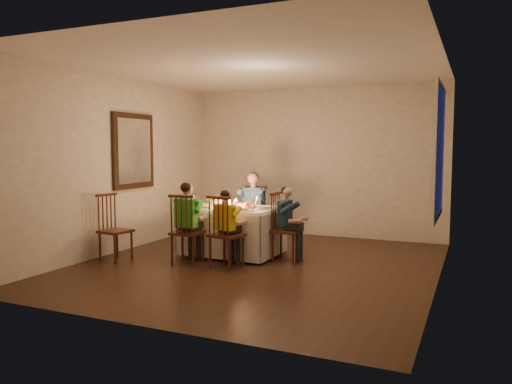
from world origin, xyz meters
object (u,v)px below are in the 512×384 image
at_px(chair_near_right, 227,267).
at_px(chair_extra, 116,260).
at_px(chair_adult, 253,246).
at_px(chair_near_left, 188,263).
at_px(serving_bowl, 216,202).
at_px(chair_end, 287,260).
at_px(child_yellow, 227,267).
at_px(child_green, 188,263).
at_px(dining_table, 233,221).
at_px(adult, 253,246).
at_px(child_teal, 287,260).

relative_size(chair_near_right, chair_extra, 1.02).
relative_size(chair_adult, chair_near_left, 1.00).
height_order(chair_near_left, serving_bowl, serving_bowl).
height_order(chair_end, child_yellow, child_yellow).
bearing_deg(child_green, chair_near_right, 178.86).
xyz_separation_m(dining_table, chair_near_right, (0.27, -0.70, -0.49)).
bearing_deg(chair_near_right, serving_bowl, -44.31).
height_order(chair_end, child_green, child_green).
relative_size(dining_table, chair_near_left, 1.43).
distance_m(adult, serving_bowl, 0.93).
bearing_deg(chair_extra, chair_adult, -29.99).
bearing_deg(chair_near_right, chair_end, -120.73).
distance_m(chair_near_left, serving_bowl, 1.29).
bearing_deg(chair_extra, dining_table, -45.10).
bearing_deg(chair_end, child_green, 120.96).
relative_size(chair_near_left, chair_near_right, 1.00).
xyz_separation_m(chair_adult, child_green, (-0.31, -1.44, 0.00)).
height_order(dining_table, chair_adult, dining_table).
relative_size(chair_end, child_yellow, 0.93).
height_order(child_yellow, child_teal, child_teal).
relative_size(dining_table, adult, 1.16).
bearing_deg(chair_adult, adult, 0.00).
height_order(chair_adult, chair_near_left, same).
distance_m(child_yellow, serving_bowl, 1.44).
height_order(chair_near_right, chair_end, same).
bearing_deg(child_green, adult, -106.70).
distance_m(chair_near_left, child_teal, 1.35).
bearing_deg(chair_near_left, child_yellow, 178.86).
bearing_deg(child_yellow, chair_adult, -68.52).
xyz_separation_m(chair_end, serving_bowl, (-1.30, 0.36, 0.72)).
bearing_deg(chair_end, child_yellow, 138.34).
distance_m(child_teal, serving_bowl, 1.53).
height_order(chair_adult, chair_extra, chair_adult).
xyz_separation_m(chair_adult, chair_end, (0.85, -0.74, 0.00)).
height_order(child_green, child_yellow, child_green).
distance_m(adult, child_yellow, 1.43).
height_order(chair_near_left, child_green, child_green).
distance_m(chair_extra, child_yellow, 1.60).
distance_m(chair_near_right, child_green, 0.57).
bearing_deg(chair_near_right, chair_adult, -68.52).
xyz_separation_m(chair_adult, chair_near_right, (0.26, -1.40, 0.00)).
distance_m(dining_table, child_yellow, 0.90).
relative_size(chair_extra, child_yellow, 0.91).
bearing_deg(child_green, child_yellow, 178.86).
distance_m(chair_adult, chair_near_right, 1.43).
distance_m(chair_extra, adult, 2.13).
bearing_deg(chair_near_left, chair_near_right, 178.86).
height_order(chair_end, child_teal, child_teal).
relative_size(child_yellow, child_teal, 0.99).
bearing_deg(chair_end, chair_adult, 48.90).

